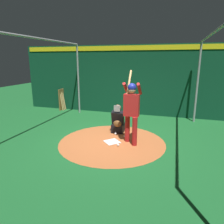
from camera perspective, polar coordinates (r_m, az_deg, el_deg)
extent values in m
plane|color=#195B28|center=(6.37, 0.00, -8.32)|extent=(27.00, 27.00, 0.00)
cylinder|color=#B76033|center=(6.36, 0.00, -8.29)|extent=(3.22, 3.22, 0.01)
cube|color=white|center=(6.36, 0.00, -8.22)|extent=(0.59, 0.59, 0.01)
cylinder|color=maroon|center=(6.03, 6.27, -5.37)|extent=(0.15, 0.15, 0.86)
cylinder|color=maroon|center=(6.30, 4.27, -4.44)|extent=(0.15, 0.15, 0.86)
cube|color=#B21E1E|center=(5.96, 5.41, 1.92)|extent=(0.22, 0.44, 0.64)
cylinder|color=#B21E1E|center=(5.94, 7.59, 6.36)|extent=(0.52, 0.09, 0.40)
cylinder|color=#B21E1E|center=(6.02, 3.85, 6.55)|extent=(0.52, 0.09, 0.40)
sphere|color=tan|center=(5.88, 5.51, 6.18)|extent=(0.22, 0.22, 0.22)
sphere|color=navy|center=(5.87, 5.53, 6.77)|extent=(0.25, 0.25, 0.25)
cylinder|color=tan|center=(6.10, 4.74, 7.94)|extent=(0.54, 0.06, 0.73)
cube|color=black|center=(7.16, 1.69, -4.41)|extent=(0.40, 0.40, 0.31)
cube|color=black|center=(7.01, 1.63, -1.55)|extent=(0.31, 0.40, 0.49)
sphere|color=brown|center=(6.91, 1.60, 1.15)|extent=(0.23, 0.23, 0.23)
cube|color=gray|center=(6.81, 1.37, 0.96)|extent=(0.03, 0.21, 0.21)
ellipsoid|color=brown|center=(6.78, 1.48, -3.26)|extent=(0.12, 0.28, 0.22)
cube|color=#0C3D26|center=(9.42, 6.48, 8.69)|extent=(0.20, 11.00, 3.09)
cube|color=yellow|center=(9.28, 6.60, 17.23)|extent=(0.03, 10.78, 0.20)
cylinder|color=gray|center=(9.70, -9.30, 8.78)|extent=(0.08, 0.08, 3.10)
cylinder|color=gray|center=(8.75, 22.54, 7.32)|extent=(0.08, 0.08, 3.10)
cylinder|color=gray|center=(7.09, -21.28, 18.66)|extent=(6.09, 0.07, 0.07)
cylinder|color=gray|center=(5.72, 26.86, 19.41)|extent=(6.09, 0.07, 0.07)
cube|color=olive|center=(10.62, -13.62, 3.44)|extent=(0.58, 0.04, 1.05)
cylinder|color=olive|center=(10.77, -12.81, 3.18)|extent=(0.06, 0.12, 0.89)
cylinder|color=tan|center=(10.66, -13.13, 3.09)|extent=(0.06, 0.19, 0.90)
cylinder|color=tan|center=(10.56, -13.45, 2.96)|extent=(0.06, 0.18, 0.89)
cylinder|color=tan|center=(10.47, -13.77, 2.69)|extent=(0.06, 0.16, 0.84)
sphere|color=white|center=(6.06, 1.70, -9.09)|extent=(0.07, 0.07, 0.07)
sphere|color=white|center=(6.71, 3.52, -6.75)|extent=(0.07, 0.07, 0.07)
sphere|color=white|center=(6.92, 0.97, -6.04)|extent=(0.07, 0.07, 0.07)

